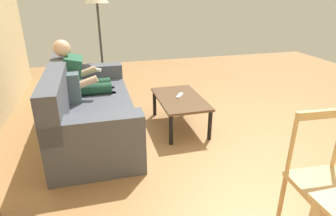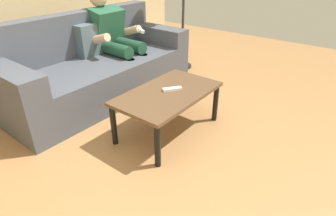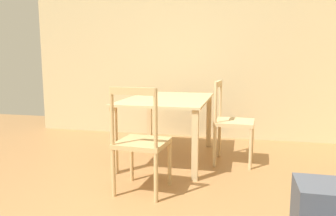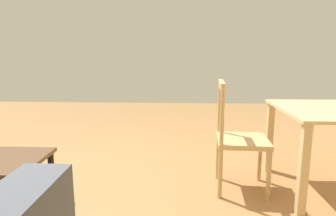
{
  "view_description": "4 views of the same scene",
  "coord_description": "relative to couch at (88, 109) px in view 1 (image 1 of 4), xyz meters",
  "views": [
    {
      "loc": [
        -2.61,
        1.31,
        1.71
      ],
      "look_at": [
        -0.74,
        0.81,
        0.9
      ],
      "focal_mm": 30.56,
      "sensor_mm": 36.0,
      "label": 1
    },
    {
      "loc": [
        -1.06,
        -1.11,
        1.47
      ],
      "look_at": [
        0.7,
        0.26,
        0.24
      ],
      "focal_mm": 30.11,
      "sensor_mm": 36.0,
      "label": 2
    },
    {
      "loc": [
        1.26,
        0.65,
        1.15
      ],
      "look_at": [
        -2.31,
        -0.18,
        0.6
      ],
      "focal_mm": 34.17,
      "sensor_mm": 36.0,
      "label": 3
    },
    {
      "loc": [
        -0.8,
        2.25,
        1.18
      ],
      "look_at": [
        -0.74,
        0.81,
        0.9
      ],
      "focal_mm": 31.62,
      "sensor_mm": 36.0,
      "label": 4
    }
  ],
  "objects": [
    {
      "name": "tv_remote",
      "position": [
        -0.09,
        -1.17,
        0.1
      ],
      "size": [
        0.17,
        0.14,
        0.02
      ],
      "primitive_type": "cube",
      "rotation": [
        0.0,
        0.0,
        0.96
      ],
      "color": "white",
      "rests_on": "coffee_table"
    },
    {
      "name": "dining_chair_facing_couch",
      "position": [
        -2.13,
        -1.6,
        0.13
      ],
      "size": [
        0.45,
        0.45,
        0.94
      ],
      "color": "tan",
      "rests_on": "ground_plane"
    },
    {
      "name": "floor_lamp",
      "position": [
        1.34,
        -0.27,
        1.15
      ],
      "size": [
        0.36,
        0.36,
        1.75
      ],
      "color": "black",
      "rests_on": "ground_plane"
    },
    {
      "name": "coffee_table",
      "position": [
        -0.14,
        -1.16,
        0.03
      ],
      "size": [
        0.96,
        0.57,
        0.41
      ],
      "color": "brown",
      "rests_on": "ground_plane"
    },
    {
      "name": "person_lounging",
      "position": [
        0.35,
        0.03,
        0.26
      ],
      "size": [
        0.59,
        0.87,
        1.13
      ],
      "color": "#23563D",
      "rests_on": "ground_plane"
    },
    {
      "name": "ground_plane",
      "position": [
        -0.84,
        -1.42,
        -0.32
      ],
      "size": [
        9.05,
        9.05,
        0.0
      ],
      "primitive_type": "plane",
      "color": "#9E7042"
    },
    {
      "name": "couch",
      "position": [
        0.0,
        0.0,
        0.0
      ],
      "size": [
        2.2,
        0.94,
        0.9
      ],
      "color": "#474C56",
      "rests_on": "ground_plane"
    }
  ]
}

